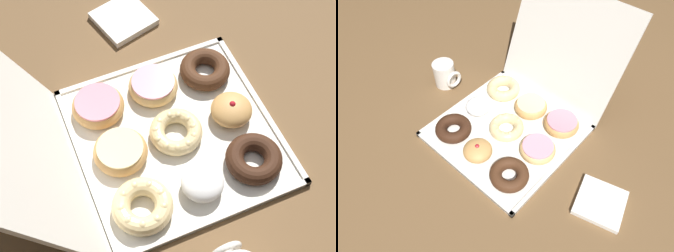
% 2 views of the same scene
% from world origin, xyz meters
% --- Properties ---
extents(ground_plane, '(3.00, 3.00, 0.00)m').
position_xyz_m(ground_plane, '(0.00, 0.00, 0.00)').
color(ground_plane, brown).
extents(donut_box, '(0.42, 0.42, 0.01)m').
position_xyz_m(donut_box, '(0.00, 0.00, 0.01)').
color(donut_box, silver).
rests_on(donut_box, ground).
extents(box_lid_open, '(0.42, 0.14, 0.36)m').
position_xyz_m(box_lid_open, '(0.00, 0.28, 0.18)').
color(box_lid_open, silver).
rests_on(box_lid_open, ground).
extents(chocolate_cake_ring_donut_0, '(0.12, 0.12, 0.04)m').
position_xyz_m(chocolate_cake_ring_donut_0, '(-0.12, -0.12, 0.03)').
color(chocolate_cake_ring_donut_0, '#381E11').
rests_on(chocolate_cake_ring_donut_0, donut_box).
extents(jelly_filled_donut_1, '(0.09, 0.09, 0.05)m').
position_xyz_m(jelly_filled_donut_1, '(0.00, -0.13, 0.03)').
color(jelly_filled_donut_1, tan).
rests_on(jelly_filled_donut_1, donut_box).
extents(chocolate_cake_ring_donut_2, '(0.12, 0.12, 0.04)m').
position_xyz_m(chocolate_cake_ring_donut_2, '(0.13, -0.13, 0.03)').
color(chocolate_cake_ring_donut_2, '#472816').
rests_on(chocolate_cake_ring_donut_2, donut_box).
extents(powdered_filled_donut_3, '(0.09, 0.09, 0.05)m').
position_xyz_m(powdered_filled_donut_3, '(-0.13, -0.00, 0.03)').
color(powdered_filled_donut_3, white).
rests_on(powdered_filled_donut_3, donut_box).
extents(cruller_donut_4, '(0.11, 0.11, 0.03)m').
position_xyz_m(cruller_donut_4, '(-0.00, 0.00, 0.03)').
color(cruller_donut_4, '#EACC8C').
rests_on(cruller_donut_4, donut_box).
extents(pink_frosted_donut_5, '(0.11, 0.11, 0.04)m').
position_xyz_m(pink_frosted_donut_5, '(0.13, -0.00, 0.03)').
color(pink_frosted_donut_5, '#E5B770').
rests_on(pink_frosted_donut_5, donut_box).
extents(cruller_donut_6, '(0.12, 0.12, 0.04)m').
position_xyz_m(cruller_donut_6, '(-0.13, 0.13, 0.03)').
color(cruller_donut_6, '#EACC8C').
rests_on(cruller_donut_6, donut_box).
extents(glazed_ring_donut_7, '(0.11, 0.11, 0.04)m').
position_xyz_m(glazed_ring_donut_7, '(-0.00, 0.13, 0.03)').
color(glazed_ring_donut_7, tan).
rests_on(glazed_ring_donut_7, donut_box).
extents(pink_frosted_donut_8, '(0.11, 0.11, 0.04)m').
position_xyz_m(pink_frosted_donut_8, '(0.12, 0.13, 0.03)').
color(pink_frosted_donut_8, tan).
rests_on(pink_frosted_donut_8, donut_box).
extents(coffee_mug, '(0.10, 0.08, 0.09)m').
position_xyz_m(coffee_mug, '(-0.33, 0.02, 0.05)').
color(coffee_mug, white).
rests_on(coffee_mug, ground).
extents(napkin_stack, '(0.16, 0.16, 0.02)m').
position_xyz_m(napkin_stack, '(0.36, -0.01, 0.01)').
color(napkin_stack, white).
rests_on(napkin_stack, ground).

